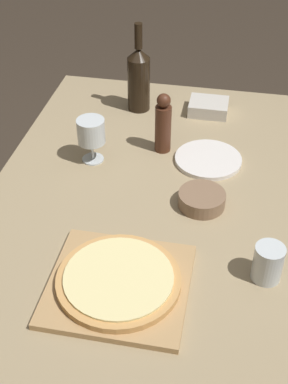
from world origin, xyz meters
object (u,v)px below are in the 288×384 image
object	(u,v)px
wine_glass	(91,132)
pepper_mill	(163,124)
small_bowl	(202,199)
wine_bottle	(139,78)
pizza	(119,279)

from	to	relation	value
wine_glass	pepper_mill	bearing A→B (deg)	25.45
small_bowl	pepper_mill	bearing A→B (deg)	121.09
wine_bottle	wine_glass	world-z (taller)	wine_bottle
pepper_mill	wine_bottle	bearing A→B (deg)	117.41
pizza	wine_glass	world-z (taller)	wine_glass
pizza	small_bowl	bearing A→B (deg)	64.94
pepper_mill	small_bowl	xyz separation A→B (m)	(0.16, -0.27, -0.08)
wine_bottle	pepper_mill	world-z (taller)	wine_bottle
wine_glass	small_bowl	distance (m)	0.42
pizza	small_bowl	xyz separation A→B (m)	(0.17, 0.36, -0.01)
pepper_mill	small_bowl	world-z (taller)	pepper_mill
wine_bottle	wine_glass	distance (m)	0.37
wine_bottle	small_bowl	world-z (taller)	wine_bottle
pizza	pepper_mill	world-z (taller)	pepper_mill
wine_bottle	small_bowl	bearing A→B (deg)	-60.69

